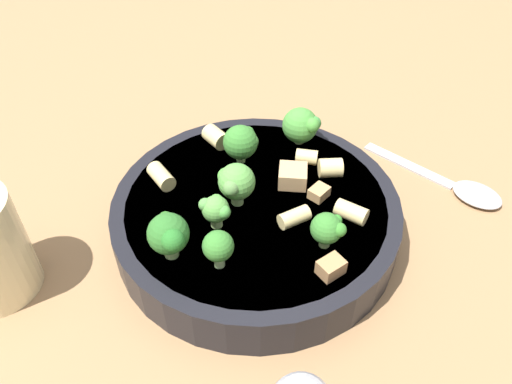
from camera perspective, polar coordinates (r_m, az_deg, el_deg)
ground_plane at (r=0.47m, az=0.00°, el=-4.53°), size 2.00×2.00×0.00m
pasta_bowl at (r=0.45m, az=0.00°, el=-2.52°), size 0.26×0.26×0.04m
broccoli_floret_0 at (r=0.47m, az=-1.70°, el=5.77°), size 0.03×0.03×0.04m
broccoli_floret_1 at (r=0.50m, az=5.22°, el=7.59°), size 0.04×0.04×0.04m
broccoli_floret_2 at (r=0.41m, az=-4.63°, el=-1.95°), size 0.03×0.02×0.03m
broccoli_floret_3 at (r=0.42m, az=-2.40°, el=1.21°), size 0.03×0.03×0.04m
broccoli_floret_4 at (r=0.38m, az=-9.92°, el=-4.83°), size 0.04×0.03×0.04m
broccoli_floret_5 at (r=0.39m, az=8.28°, el=-4.18°), size 0.03×0.03×0.03m
broccoli_floret_6 at (r=0.38m, az=-4.43°, el=-6.23°), size 0.02×0.02×0.03m
rigatoni_0 at (r=0.50m, az=-4.61°, el=6.27°), size 0.03×0.02×0.02m
rigatoni_1 at (r=0.47m, az=8.50°, el=2.75°), size 0.03×0.03×0.02m
rigatoni_2 at (r=0.43m, az=10.83°, el=-2.26°), size 0.03×0.02×0.02m
rigatoni_3 at (r=0.42m, az=4.39°, el=-2.89°), size 0.02×0.03×0.01m
rigatoni_4 at (r=0.46m, az=-10.77°, el=1.77°), size 0.03×0.02×0.02m
rigatoni_5 at (r=0.48m, az=5.80°, el=4.00°), size 0.02×0.02×0.01m
chicken_chunk_0 at (r=0.39m, az=9.02°, el=-8.22°), size 0.02×0.02×0.01m
chicken_chunk_1 at (r=0.45m, az=4.47°, el=1.62°), size 0.04×0.04×0.02m
chicken_chunk_2 at (r=0.44m, az=7.21°, el=-0.06°), size 0.02×0.02×0.01m
spoon at (r=0.55m, az=22.11°, el=0.61°), size 0.15×0.06×0.01m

